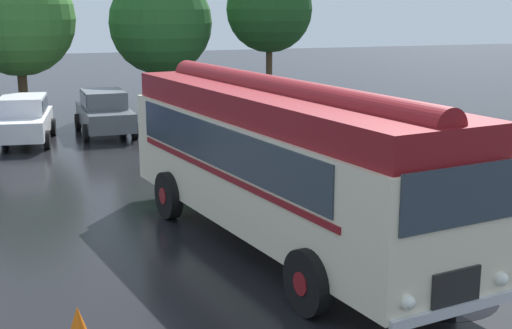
# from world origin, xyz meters

# --- Properties ---
(ground_plane) EXTENTS (120.00, 120.00, 0.00)m
(ground_plane) POSITION_xyz_m (0.00, 0.00, 0.00)
(ground_plane) COLOR black
(vintage_bus) EXTENTS (4.08, 10.36, 3.49)m
(vintage_bus) POSITION_xyz_m (-0.35, -0.10, 1.89)
(vintage_bus) COLOR beige
(vintage_bus) RESTS_ON ground
(car_near_left) EXTENTS (2.38, 4.39, 1.66)m
(car_near_left) POSITION_xyz_m (-5.01, 13.35, 0.85)
(car_near_left) COLOR silver
(car_near_left) RESTS_ON ground
(car_mid_left) EXTENTS (2.01, 4.23, 1.66)m
(car_mid_left) POSITION_xyz_m (-2.05, 14.12, 0.85)
(car_mid_left) COLOR #4C5156
(car_mid_left) RESTS_ON ground
(car_mid_right) EXTENTS (2.03, 4.24, 1.66)m
(car_mid_right) POSITION_xyz_m (0.77, 13.61, 0.85)
(car_mid_right) COLOR #B7BABF
(car_mid_right) RESTS_ON ground
(car_far_right) EXTENTS (1.96, 4.20, 1.66)m
(car_far_right) POSITION_xyz_m (3.46, 13.98, 0.85)
(car_far_right) COLOR black
(car_far_right) RESTS_ON ground
(tree_left_of_centre) EXTENTS (4.74, 4.74, 6.61)m
(tree_left_of_centre) POSITION_xyz_m (-4.75, 18.58, 4.20)
(tree_left_of_centre) COLOR #4C3823
(tree_left_of_centre) RESTS_ON ground
(tree_centre) EXTENTS (4.63, 4.63, 6.34)m
(tree_centre) POSITION_xyz_m (1.26, 19.03, 4.06)
(tree_centre) COLOR #4C3823
(tree_centre) RESTS_ON ground
(tree_right_of_centre) EXTENTS (3.98, 3.98, 6.61)m
(tree_right_of_centre) POSITION_xyz_m (6.33, 18.47, 4.56)
(tree_right_of_centre) COLOR #4C3823
(tree_right_of_centre) RESTS_ON ground
(traffic_cone) EXTENTS (0.36, 0.36, 0.55)m
(traffic_cone) POSITION_xyz_m (-4.71, -3.09, 0.28)
(traffic_cone) COLOR orange
(traffic_cone) RESTS_ON ground
(puddle_patch) EXTENTS (2.15, 2.15, 0.01)m
(puddle_patch) POSITION_xyz_m (1.22, -3.38, 0.00)
(puddle_patch) COLOR black
(puddle_patch) RESTS_ON ground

